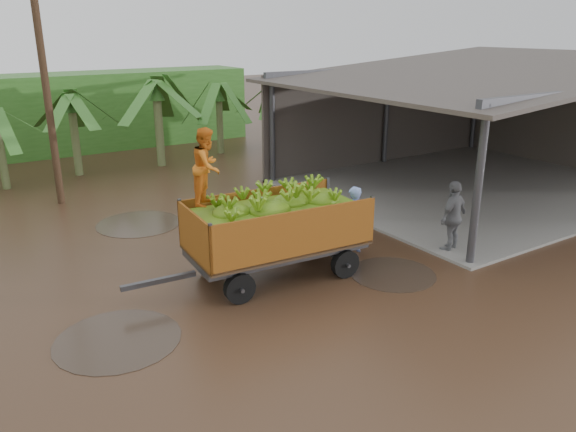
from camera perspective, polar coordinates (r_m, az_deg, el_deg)
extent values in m
plane|color=black|center=(14.43, -7.60, -4.59)|extent=(100.00, 100.00, 0.00)
cube|color=gray|center=(21.84, 18.05, 2.83)|extent=(12.00, 10.00, 0.08)
cube|color=#383330|center=(21.15, 19.21, 13.86)|extent=(12.78, 10.80, 1.01)
cube|color=#383330|center=(26.26, 26.78, 8.70)|extent=(0.12, 10.00, 4.00)
cube|color=#383330|center=(24.71, 9.64, 9.90)|extent=(12.00, 0.12, 4.00)
cube|color=#2D661E|center=(28.53, -25.95, 9.06)|extent=(22.00, 3.00, 3.60)
cube|color=#47474C|center=(12.40, -12.98, -6.44)|extent=(1.64, 0.23, 0.11)
imported|color=orange|center=(12.42, -8.21, 5.01)|extent=(1.05, 1.05, 1.72)
imported|color=#7F9BE8|center=(14.67, 6.62, -0.38)|extent=(0.73, 0.56, 1.80)
imported|color=slate|center=(15.22, 16.44, -0.07)|extent=(1.21, 0.72, 1.94)
cylinder|color=#47301E|center=(19.80, -23.32, 11.54)|extent=(0.24, 0.24, 7.41)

